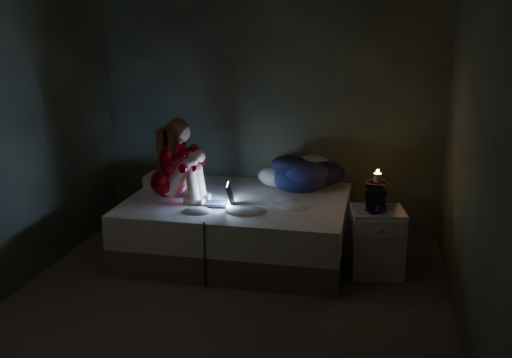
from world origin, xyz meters
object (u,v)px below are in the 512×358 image
(nightstand, at_px, (377,241))
(woman, at_px, (167,159))
(bed, at_px, (238,226))
(laptop, at_px, (216,194))
(candle, at_px, (378,175))
(phone, at_px, (370,211))

(nightstand, bearing_deg, woman, 169.62)
(bed, distance_m, woman, 0.95)
(bed, distance_m, nightstand, 1.34)
(bed, distance_m, laptop, 0.49)
(candle, bearing_deg, bed, 174.49)
(laptop, height_order, candle, candle)
(laptop, xyz_separation_m, candle, (1.44, 0.13, 0.22))
(nightstand, height_order, phone, phone)
(laptop, relative_size, candle, 3.84)
(woman, relative_size, nightstand, 1.31)
(laptop, relative_size, phone, 2.19)
(nightstand, height_order, candle, candle)
(candle, relative_size, phone, 0.57)
(laptop, height_order, nightstand, laptop)
(laptop, xyz_separation_m, nightstand, (1.47, 0.08, -0.38))
(bed, xyz_separation_m, nightstand, (1.33, -0.17, 0.02))
(bed, bearing_deg, phone, -11.52)
(phone, bearing_deg, laptop, 163.78)
(woman, distance_m, candle, 1.95)
(phone, bearing_deg, woman, 160.99)
(nightstand, xyz_separation_m, phone, (-0.07, -0.08, 0.31))
(bed, height_order, laptop, laptop)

